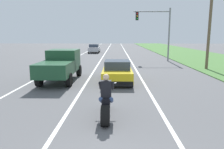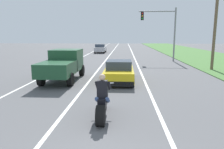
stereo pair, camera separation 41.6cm
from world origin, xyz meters
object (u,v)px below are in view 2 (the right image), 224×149
at_px(sports_car_yellow, 119,72).
at_px(motorcycle_with_rider, 102,103).
at_px(pickup_truck_left_lane_dark_green, 63,64).
at_px(distant_car_far_ahead, 100,48).
at_px(traffic_light_mast_near, 164,26).

bearing_deg(sports_car_yellow, motorcycle_with_rider, -93.70).
bearing_deg(pickup_truck_left_lane_dark_green, sports_car_yellow, -1.09).
distance_m(sports_car_yellow, distant_car_far_ahead, 23.83).
xyz_separation_m(motorcycle_with_rider, distant_car_far_ahead, (-3.46, 29.90, 0.18)).
xyz_separation_m(motorcycle_with_rider, pickup_truck_left_lane_dark_green, (-3.25, 6.46, 0.51)).
distance_m(motorcycle_with_rider, distant_car_far_ahead, 30.10).
relative_size(sports_car_yellow, traffic_light_mast_near, 0.72).
height_order(pickup_truck_left_lane_dark_green, traffic_light_mast_near, traffic_light_mast_near).
bearing_deg(motorcycle_with_rider, distant_car_far_ahead, 96.61).
height_order(motorcycle_with_rider, traffic_light_mast_near, traffic_light_mast_near).
xyz_separation_m(motorcycle_with_rider, sports_car_yellow, (0.41, 6.39, 0.04)).
relative_size(traffic_light_mast_near, distant_car_far_ahead, 1.50).
bearing_deg(traffic_light_mast_near, distant_car_far_ahead, 125.37).
distance_m(pickup_truck_left_lane_dark_green, distant_car_far_ahead, 23.45).
distance_m(traffic_light_mast_near, distant_car_far_ahead, 15.21).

